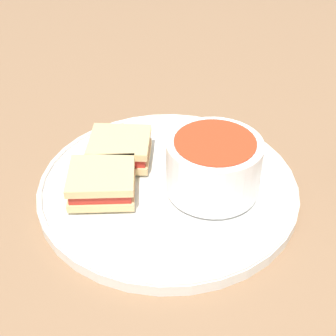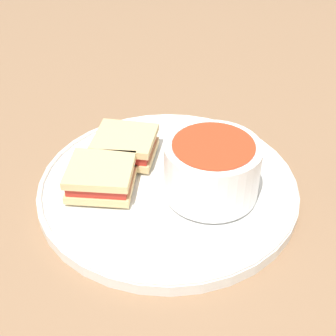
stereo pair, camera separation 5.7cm
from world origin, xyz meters
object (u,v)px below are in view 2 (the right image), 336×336
(spoon, at_px, (194,136))
(sandwich_half_near, at_px, (125,145))
(sandwich_half_far, at_px, (101,177))
(soup_bowl, at_px, (212,169))

(spoon, xyz_separation_m, sandwich_half_near, (-0.00, 0.10, 0.01))
(sandwich_half_near, bearing_deg, sandwich_half_far, 136.79)
(spoon, height_order, sandwich_half_near, sandwich_half_near)
(spoon, xyz_separation_m, sandwich_half_far, (-0.05, 0.15, 0.01))
(sandwich_half_near, bearing_deg, spoon, -89.44)
(soup_bowl, distance_m, sandwich_half_far, 0.13)
(soup_bowl, height_order, sandwich_half_near, soup_bowl)
(sandwich_half_far, bearing_deg, sandwich_half_near, -43.21)
(spoon, bearing_deg, sandwich_half_near, 74.95)
(spoon, relative_size, sandwich_half_far, 1.08)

